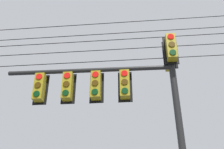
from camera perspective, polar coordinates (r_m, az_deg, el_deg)
The scene contains 2 objects.
signal_mast_assembly at distance 8.17m, azimuth 2.98°, elevation -3.94°, with size 2.04×5.36×7.06m.
overhead_wire_span at distance 9.22m, azimuth 3.95°, elevation 7.33°, with size 7.29×26.89×1.63m.
Camera 1 is at (6.47, 1.63, 1.62)m, focal length 43.08 mm.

